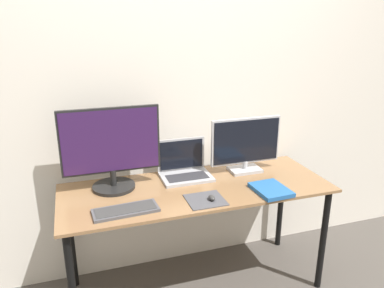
% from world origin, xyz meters
% --- Properties ---
extents(wall_back, '(7.00, 0.05, 2.50)m').
position_xyz_m(wall_back, '(0.00, 0.68, 1.25)').
color(wall_back, silver).
rests_on(wall_back, ground_plane).
extents(desk, '(1.64, 0.62, 0.73)m').
position_xyz_m(desk, '(0.00, 0.31, 0.64)').
color(desk, olive).
rests_on(desk, ground_plane).
extents(monitor_left, '(0.58, 0.26, 0.50)m').
position_xyz_m(monitor_left, '(-0.48, 0.45, 0.98)').
color(monitor_left, black).
rests_on(monitor_left, desk).
extents(monitor_right, '(0.48, 0.15, 0.37)m').
position_xyz_m(monitor_right, '(0.39, 0.45, 0.91)').
color(monitor_right, '#B2B2B7').
rests_on(monitor_right, desk).
extents(laptop, '(0.32, 0.23, 0.24)m').
position_xyz_m(laptop, '(-0.02, 0.50, 0.78)').
color(laptop, '#ADADB2').
rests_on(laptop, desk).
extents(keyboard, '(0.36, 0.16, 0.02)m').
position_xyz_m(keyboard, '(-0.46, 0.13, 0.73)').
color(keyboard, '#4C4C51').
rests_on(keyboard, desk).
extents(mousepad, '(0.21, 0.20, 0.00)m').
position_xyz_m(mousepad, '(-0.01, 0.13, 0.73)').
color(mousepad, '#47474C').
rests_on(mousepad, desk).
extents(mouse, '(0.03, 0.06, 0.03)m').
position_xyz_m(mouse, '(0.02, 0.11, 0.74)').
color(mouse, '#333333').
rests_on(mouse, mousepad).
extents(book, '(0.20, 0.24, 0.02)m').
position_xyz_m(book, '(0.40, 0.11, 0.74)').
color(book, '#235B9E').
rests_on(book, desk).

